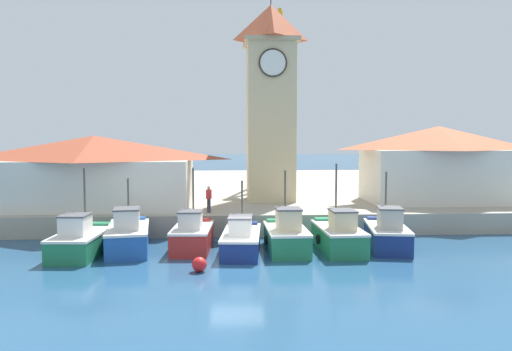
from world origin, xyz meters
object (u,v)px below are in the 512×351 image
Objects in this scene: fishing_boat_left_outer at (128,235)px; fishing_boat_left_inner at (192,235)px; fishing_boat_mid_right at (339,236)px; dock_worker_near_tower at (209,199)px; fishing_boat_mid_left at (241,239)px; fishing_boat_right_inner at (387,234)px; port_crane_near at (280,119)px; clock_tower at (271,99)px; warehouse_left at (95,171)px; warehouse_right at (438,163)px; fishing_boat_far_left at (81,241)px; fishing_boat_center at (286,236)px; mooring_buoy at (199,264)px.

fishing_boat_left_outer is 3.30m from fishing_boat_left_inner.
fishing_boat_mid_right is (10.90, -0.59, -0.02)m from fishing_boat_left_outer.
fishing_boat_mid_right reaches higher than dock_worker_near_tower.
fishing_boat_mid_left is 7.76m from fishing_boat_right_inner.
fishing_boat_right_inner is 21.85m from port_crane_near.
clock_tower is 1.23× the size of warehouse_left.
warehouse_right is (14.25, 9.44, 3.36)m from fishing_boat_mid_left.
warehouse_left is (-3.53, 7.29, 2.88)m from fishing_boat_left_outer.
fishing_boat_mid_right is 2.72m from fishing_boat_right_inner.
fishing_boat_far_left is at bearing -179.08° from fishing_boat_mid_left.
fishing_boat_center is at bearing -4.17° from fishing_boat_left_outer.
fishing_boat_left_inner is 7.62m from fishing_boat_mid_right.
fishing_boat_mid_left is 0.50× the size of warehouse_right.
fishing_boat_left_outer is 8.20m from fishing_boat_center.
fishing_boat_mid_left is (5.85, -0.70, -0.12)m from fishing_boat_left_outer.
dock_worker_near_tower is (0.10, 8.78, 1.81)m from mooring_buoy.
fishing_boat_left_outer is 0.32× the size of port_crane_near.
fishing_boat_far_left is 25.28m from port_crane_near.
warehouse_left is at bearing -136.12° from port_crane_near.
fishing_boat_mid_right is at bearing 1.07° from fishing_boat_far_left.
fishing_boat_center is 0.35× the size of warehouse_left.
fishing_boat_right_inner is at bearing -1.10° from fishing_boat_left_inner.
port_crane_near is at bearing 100.00° from fishing_boat_right_inner.
fishing_boat_left_inner reaches higher than dock_worker_near_tower.
mooring_buoy is (6.05, -3.40, -0.42)m from fishing_boat_far_left.
clock_tower reaches higher than fishing_boat_right_inner.
warehouse_right is at bearing 23.50° from fishing_boat_left_outer.
port_crane_near is at bearing 69.20° from dock_worker_near_tower.
fishing_boat_right_inner is 10.51m from mooring_buoy.
fishing_boat_right_inner is 7.47× the size of mooring_buoy.
clock_tower is 23.98× the size of mooring_buoy.
fishing_boat_right_inner is (7.74, 0.53, 0.10)m from fishing_boat_mid_left.
fishing_boat_left_outer is at bearing -131.37° from dock_worker_near_tower.
fishing_boat_left_outer is 7.91× the size of mooring_buoy.
warehouse_right is at bearing -8.15° from clock_tower.
warehouse_right is (22.25, 9.57, 3.30)m from fishing_boat_far_left.
fishing_boat_far_left is at bearing -178.70° from fishing_boat_center.
mooring_buoy is at bearing -157.26° from fishing_boat_right_inner.
fishing_boat_left_inner is 4.91m from fishing_boat_center.
port_crane_near is (1.69, 9.85, -1.10)m from clock_tower.
port_crane_near reaches higher than dock_worker_near_tower.
fishing_boat_mid_right is 13.50m from warehouse_right.
clock_tower is at bearing 14.87° from warehouse_left.
fishing_boat_right_inner is 11.51m from warehouse_right.
mooring_buoy is at bearing -81.94° from fishing_boat_left_inner.
fishing_boat_mid_left is 0.41× the size of warehouse_left.
warehouse_left is (-11.83, -3.14, -4.97)m from clock_tower.
fishing_boat_left_outer is 8.59m from warehouse_left.
warehouse_left is 23.67m from warehouse_right.
warehouse_right reaches higher than warehouse_left.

